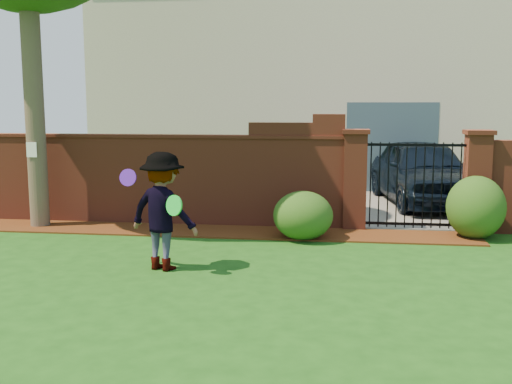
# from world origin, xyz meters

# --- Properties ---
(ground) EXTENTS (80.00, 80.00, 0.01)m
(ground) POSITION_xyz_m (0.00, 0.00, -0.01)
(ground) COLOR #184812
(ground) RESTS_ON ground
(mulch_bed) EXTENTS (11.10, 1.08, 0.03)m
(mulch_bed) POSITION_xyz_m (-0.95, 3.34, 0.01)
(mulch_bed) COLOR #3E1D0B
(mulch_bed) RESTS_ON ground
(brick_wall) EXTENTS (8.70, 0.31, 2.16)m
(brick_wall) POSITION_xyz_m (-2.01, 4.00, 0.93)
(brick_wall) COLOR maroon
(brick_wall) RESTS_ON ground
(pillar_left) EXTENTS (0.50, 0.50, 1.88)m
(pillar_left) POSITION_xyz_m (2.40, 4.00, 0.96)
(pillar_left) COLOR maroon
(pillar_left) RESTS_ON ground
(pillar_right) EXTENTS (0.50, 0.50, 1.88)m
(pillar_right) POSITION_xyz_m (4.60, 4.00, 0.96)
(pillar_right) COLOR maroon
(pillar_right) RESTS_ON ground
(iron_gate) EXTENTS (1.78, 0.03, 1.60)m
(iron_gate) POSITION_xyz_m (3.50, 4.00, 0.85)
(iron_gate) COLOR black
(iron_gate) RESTS_ON ground
(driveway) EXTENTS (3.20, 8.00, 0.01)m
(driveway) POSITION_xyz_m (3.50, 8.00, 0.01)
(driveway) COLOR slate
(driveway) RESTS_ON ground
(house) EXTENTS (12.40, 6.40, 6.30)m
(house) POSITION_xyz_m (1.00, 12.00, 3.16)
(house) COLOR beige
(house) RESTS_ON ground
(car) EXTENTS (2.44, 4.74, 1.54)m
(car) POSITION_xyz_m (4.12, 6.92, 0.77)
(car) COLOR black
(car) RESTS_ON ground
(paper_notice) EXTENTS (0.20, 0.01, 0.28)m
(paper_notice) POSITION_xyz_m (-3.60, 3.21, 1.50)
(paper_notice) COLOR white
(paper_notice) RESTS_ON tree
(shrub_left) EXTENTS (1.04, 1.04, 0.85)m
(shrub_left) POSITION_xyz_m (1.49, 2.95, 0.43)
(shrub_left) COLOR #1B4815
(shrub_left) RESTS_ON ground
(shrub_middle) EXTENTS (1.01, 1.01, 1.11)m
(shrub_middle) POSITION_xyz_m (4.48, 3.43, 0.56)
(shrub_middle) COLOR #1B4815
(shrub_middle) RESTS_ON ground
(man) EXTENTS (1.23, 0.96, 1.68)m
(man) POSITION_xyz_m (-0.38, 0.76, 0.84)
(man) COLOR gray
(man) RESTS_ON ground
(frisbee_purple) EXTENTS (0.25, 0.08, 0.24)m
(frisbee_purple) POSITION_xyz_m (-0.84, 0.72, 1.32)
(frisbee_purple) COLOR #601FC6
(frisbee_purple) RESTS_ON man
(frisbee_green) EXTENTS (0.28, 0.20, 0.29)m
(frisbee_green) POSITION_xyz_m (-0.12, 0.48, 0.98)
(frisbee_green) COLOR #1CD536
(frisbee_green) RESTS_ON man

